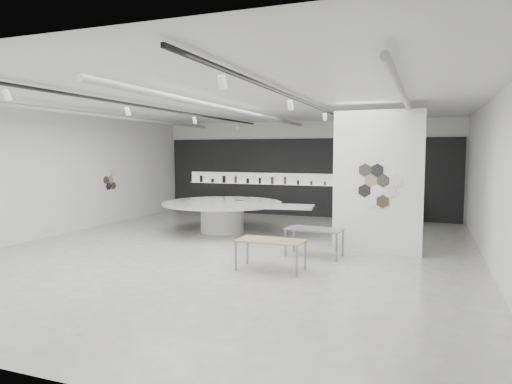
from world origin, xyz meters
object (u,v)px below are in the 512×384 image
at_px(partition_column, 378,183).
at_px(display_island, 224,212).
at_px(sample_table_wood, 271,242).
at_px(kitchen_counter, 393,209).
at_px(sample_table_stone, 314,231).

relative_size(partition_column, display_island, 0.68).
height_order(sample_table_wood, kitchen_counter, kitchen_counter).
distance_m(sample_table_stone, kitchen_counter, 6.63).
bearing_deg(partition_column, sample_table_stone, -145.51).
distance_m(partition_column, display_island, 5.23).
bearing_deg(sample_table_wood, partition_column, 53.09).
distance_m(partition_column, sample_table_stone, 2.05).
bearing_deg(sample_table_wood, display_island, 126.29).
relative_size(sample_table_wood, kitchen_counter, 0.83).
bearing_deg(sample_table_stone, sample_table_wood, -108.95).
bearing_deg(sample_table_wood, sample_table_stone, 71.05).
bearing_deg(sample_table_stone, display_island, 146.05).
height_order(partition_column, sample_table_stone, partition_column).
xyz_separation_m(partition_column, sample_table_wood, (-1.95, -2.60, -1.17)).
height_order(sample_table_stone, kitchen_counter, kitchen_counter).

